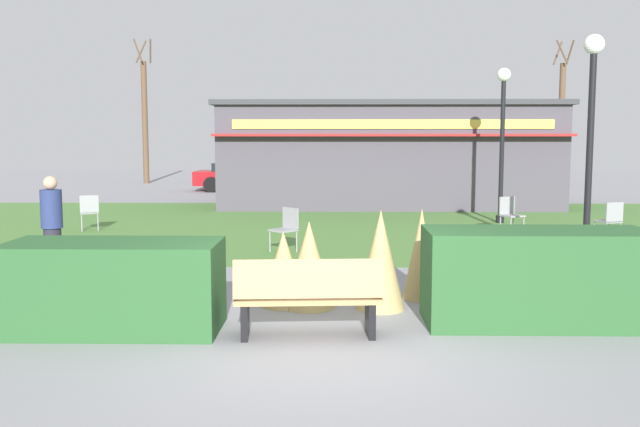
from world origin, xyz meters
TOP-DOWN VIEW (x-y plane):
  - ground_plane at (0.00, 0.00)m, footprint 80.00×80.00m
  - lawn_patch at (0.00, 10.88)m, footprint 36.00×12.00m
  - park_bench at (-0.16, 0.50)m, footprint 1.73×0.63m
  - hedge_left at (-2.49, 0.77)m, footprint 2.53×1.10m
  - hedge_right at (2.66, 1.18)m, footprint 2.75×1.10m
  - ornamental_grass_behind_left at (0.77, 1.89)m, footprint 0.66×0.66m
  - ornamental_grass_behind_right at (-0.19, 1.96)m, footprint 0.71×0.71m
  - ornamental_grass_behind_center at (1.40, 2.51)m, footprint 0.53×0.53m
  - ornamental_grass_behind_far at (-0.55, 2.07)m, footprint 0.67×0.67m
  - lamppost_mid at (4.74, 5.31)m, footprint 0.36×0.36m
  - lamppost_far at (4.64, 11.45)m, footprint 0.36×0.36m
  - trash_bin at (-3.00, 1.27)m, footprint 0.52×0.52m
  - food_kiosk at (1.94, 16.08)m, footprint 11.16×4.51m
  - cafe_chair_west at (4.35, 9.27)m, footprint 0.59×0.59m
  - cafe_chair_east at (6.26, 8.04)m, footprint 0.56×0.56m
  - cafe_chair_center at (-0.80, 6.59)m, footprint 0.62×0.62m
  - cafe_chair_north at (-5.86, 9.64)m, footprint 0.56×0.56m
  - person_strolling at (-4.42, 3.77)m, footprint 0.34×0.34m
  - parked_car_west_slot at (-3.66, 22.53)m, footprint 4.22×2.09m
  - tree_left_bg at (11.01, 26.44)m, footprint 0.91×0.96m
  - tree_right_bg at (-9.13, 27.22)m, footprint 0.91×0.96m

SIDE VIEW (x-z plane):
  - ground_plane at x=0.00m, z-range 0.00..0.00m
  - lawn_patch at x=0.00m, z-range 0.00..0.01m
  - trash_bin at x=-3.00m, z-range 0.00..0.83m
  - park_bench at x=-0.16m, z-range 0.01..0.96m
  - ornamental_grass_behind_far at x=-0.55m, z-range 0.00..1.03m
  - cafe_chair_west at x=4.35m, z-range 0.08..0.97m
  - cafe_chair_east at x=6.26m, z-range 0.08..0.97m
  - cafe_chair_center at x=-0.80m, z-range 0.08..0.97m
  - cafe_chair_north at x=-5.86m, z-range 0.08..0.97m
  - hedge_left at x=-2.49m, z-range 0.00..1.08m
  - hedge_right at x=2.66m, z-range 0.00..1.18m
  - ornamental_grass_behind_right at x=-0.19m, z-range 0.00..1.19m
  - parked_car_west_slot at x=-3.66m, z-range 0.04..1.24m
  - ornamental_grass_behind_center at x=1.40m, z-range 0.00..1.31m
  - ornamental_grass_behind_left at x=0.77m, z-range 0.00..1.35m
  - person_strolling at x=-4.42m, z-range 0.02..1.71m
  - food_kiosk at x=1.94m, z-range 0.01..3.45m
  - lamppost_mid at x=4.74m, z-range 0.54..4.66m
  - lamppost_far at x=4.64m, z-range 0.54..4.66m
  - tree_left_bg at x=11.01m, z-range -0.37..6.46m
  - tree_right_bg at x=-9.13m, z-range -0.37..6.65m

